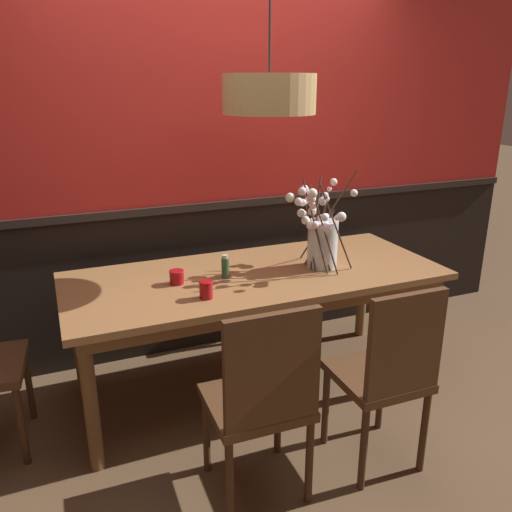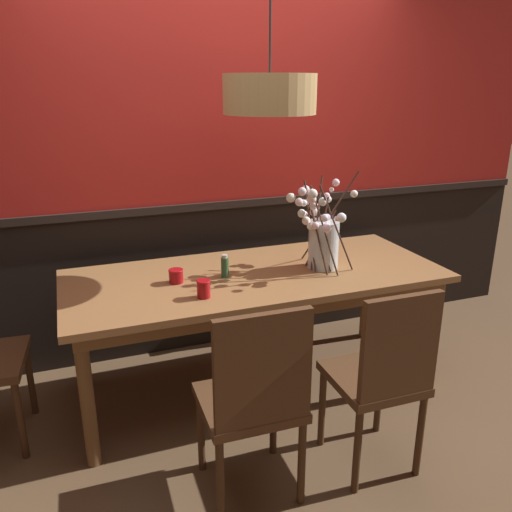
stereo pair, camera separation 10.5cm
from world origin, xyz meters
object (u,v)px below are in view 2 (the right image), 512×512
Objects in this scene: condiment_bottle at (225,267)px; vase_with_blossoms at (322,238)px; candle_holder_nearer_edge at (176,276)px; chair_near_side_right at (382,373)px; candle_holder_nearer_center at (204,289)px; chair_far_side_right at (252,263)px; chair_near_side_left at (255,396)px; dining_table at (256,285)px; pendant_lamp at (270,94)px.

vase_with_blossoms is at bearing -4.04° from condiment_bottle.
chair_near_side_right is at bearing -49.35° from candle_holder_nearer_edge.
vase_with_blossoms is 0.81m from candle_holder_nearer_center.
chair_far_side_right reaches higher than candle_holder_nearer_center.
chair_near_side_right is 10.28× the size of candle_holder_nearer_center.
candle_holder_nearer_center is at bearing -128.16° from condiment_bottle.
chair_near_side_right is at bearing -3.03° from chair_near_side_left.
chair_near_side_right is at bearing -96.51° from vase_with_blossoms.
vase_with_blossoms reaches higher than candle_holder_nearer_edge.
condiment_bottle is (-0.19, -0.01, 0.14)m from dining_table.
candle_holder_nearer_center is at bearing -146.98° from dining_table.
vase_with_blossoms is 6.02× the size of candle_holder_nearer_center.
chair_far_side_right is 1.32m from candle_holder_nearer_center.
chair_near_side_right is 11.64× the size of candle_holder_nearer_edge.
condiment_bottle reaches higher than candle_holder_nearer_edge.
candle_holder_nearer_center is 0.10× the size of pendant_lamp.
chair_near_side_left is at bearing -80.35° from candle_holder_nearer_edge.
pendant_lamp is (-0.21, 0.91, 1.22)m from chair_near_side_right.
vase_with_blossoms reaches higher than chair_near_side_right.
dining_table is 16.10× the size of condiment_bottle.
pendant_lamp reaches higher than candle_holder_nearer_center.
chair_far_side_right is 6.52× the size of condiment_bottle.
chair_near_side_left reaches higher than candle_holder_nearer_edge.
chair_near_side_right is 7.17× the size of condiment_bottle.
vase_with_blossoms is at bearing 14.32° from candle_holder_nearer_center.
candle_holder_nearer_edge is (-0.87, 0.06, -0.14)m from vase_with_blossoms.
chair_near_side_right is 1.54m from pendant_lamp.
chair_near_side_right is 1.00× the size of chair_near_side_left.
candle_holder_nearer_center is (-0.66, -1.10, 0.31)m from chair_far_side_right.
chair_near_side_left reaches higher than chair_far_side_right.
dining_table is 23.10× the size of candle_holder_nearer_center.
dining_table is at bearing -108.37° from chair_far_side_right.
pendant_lamp is at bearing 103.21° from chair_near_side_right.
candle_holder_nearer_edge is at bearing 109.33° from candle_holder_nearer_center.
dining_table is at bearing -164.69° from pendant_lamp.
pendant_lamp is at bearing -103.36° from chair_far_side_right.
pendant_lamp reaches higher than vase_with_blossoms.
chair_near_side_right reaches higher than candle_holder_nearer_center.
chair_far_side_right is 10.58× the size of candle_holder_nearer_edge.
chair_far_side_right is at bearing 76.64° from pendant_lamp.
vase_with_blossoms is at bearing -7.05° from dining_table.
candle_holder_nearer_center is at bearing -70.67° from candle_holder_nearer_edge.
dining_table is 1.08m from pendant_lamp.
chair_near_side_left is (-0.32, -0.85, -0.15)m from dining_table.
pendant_lamp is (0.28, 0.03, 0.93)m from condiment_bottle.
chair_far_side_right reaches higher than candle_holder_nearer_edge.
chair_far_side_right is (0.28, 0.85, -0.18)m from dining_table.
chair_near_side_left is 10.31× the size of candle_holder_nearer_center.
chair_far_side_right is 1.03m from condiment_bottle.
condiment_bottle is at bearing 175.96° from vase_with_blossoms.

